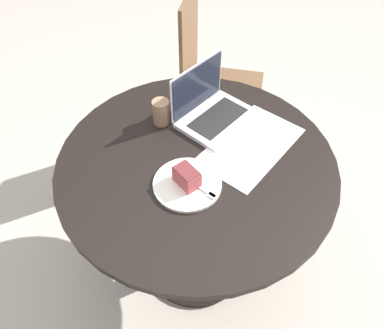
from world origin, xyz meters
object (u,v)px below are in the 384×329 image
chair (211,81)px  coffee_glass (161,112)px  laptop (212,111)px  plate (187,184)px

chair → coffee_glass: bearing=-8.6°
laptop → plate: bearing=26.3°
plate → coffee_glass: bearing=63.1°
chair → plate: 0.98m
plate → laptop: 0.36m
chair → plate: chair is taller
plate → coffee_glass: size_ratio=2.34×
chair → coffee_glass: (-0.60, -0.28, 0.30)m
coffee_glass → laptop: 0.20m
chair → laptop: 0.66m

